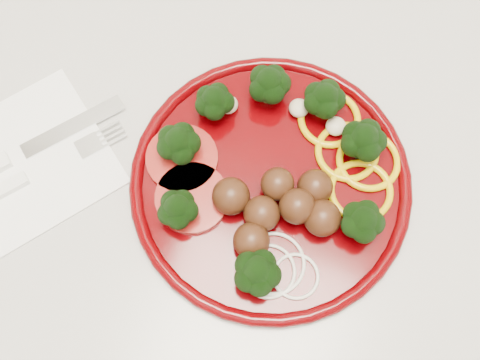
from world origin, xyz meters
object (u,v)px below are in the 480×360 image
(napkin, at_px, (30,160))
(fork, at_px, (11,185))
(plate, at_px, (272,179))
(knife, at_px, (3,162))

(napkin, distance_m, fork, 0.03)
(plate, distance_m, fork, 0.27)
(plate, relative_size, knife, 1.63)
(knife, bearing_deg, fork, -97.00)
(plate, relative_size, fork, 1.84)
(napkin, height_order, fork, fork)
(plate, bearing_deg, fork, -159.74)
(napkin, bearing_deg, knife, -152.38)
(napkin, bearing_deg, fork, -96.41)
(plate, relative_size, napkin, 1.86)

